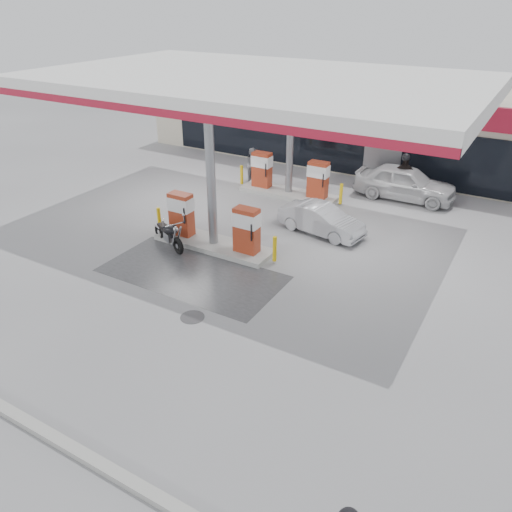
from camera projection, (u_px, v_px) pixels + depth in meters
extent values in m
plane|color=gray|center=(180.00, 270.00, 16.61)|extent=(90.00, 90.00, 0.00)
cube|color=#4C4C4F|center=(192.00, 274.00, 16.38)|extent=(6.00, 3.00, 0.00)
cylinder|color=#38383A|center=(192.00, 317.00, 14.19)|extent=(0.70, 0.70, 0.01)
cube|color=beige|center=(354.00, 117.00, 27.89)|extent=(22.00, 8.00, 4.00)
cube|color=black|center=(325.00, 144.00, 25.09)|extent=(18.00, 0.10, 2.60)
cube|color=maroon|center=(327.00, 102.00, 24.06)|extent=(22.00, 0.25, 1.00)
cube|color=navy|center=(481.00, 118.00, 20.91)|extent=(3.50, 0.12, 0.80)
cube|color=gray|center=(382.00, 159.00, 23.87)|extent=(1.80, 0.14, 2.20)
cube|color=silver|center=(255.00, 83.00, 17.94)|extent=(16.00, 10.00, 0.60)
cube|color=maroon|center=(168.00, 113.00, 14.25)|extent=(16.00, 0.12, 0.24)
cube|color=maroon|center=(312.00, 71.00, 21.81)|extent=(16.00, 0.12, 0.24)
cylinder|color=gray|center=(211.00, 178.00, 16.92)|extent=(0.32, 0.32, 5.00)
cylinder|color=gray|center=(290.00, 139.00, 21.50)|extent=(0.32, 0.32, 5.00)
cube|color=#9E9E99|center=(214.00, 244.00, 18.09)|extent=(4.50, 1.30, 0.18)
cube|color=maroon|center=(181.00, 214.00, 18.30)|extent=(0.85, 0.48, 1.60)
cube|color=maroon|center=(247.00, 230.00, 17.05)|extent=(0.85, 0.48, 1.60)
cube|color=silver|center=(181.00, 204.00, 18.11)|extent=(0.88, 0.52, 0.50)
cube|color=silver|center=(246.00, 219.00, 16.87)|extent=(0.88, 0.52, 0.50)
cylinder|color=gold|center=(159.00, 219.00, 18.99)|extent=(0.14, 0.14, 0.90)
cylinder|color=gold|center=(275.00, 249.00, 16.77)|extent=(0.14, 0.14, 0.90)
cube|color=#9E9E99|center=(289.00, 193.00, 22.68)|extent=(4.50, 1.30, 0.18)
cube|color=maroon|center=(262.00, 170.00, 22.88)|extent=(0.85, 0.48, 1.60)
cube|color=maroon|center=(318.00, 180.00, 21.64)|extent=(0.85, 0.48, 1.60)
cube|color=silver|center=(262.00, 161.00, 22.69)|extent=(0.88, 0.52, 0.50)
cube|color=silver|center=(318.00, 171.00, 21.45)|extent=(0.88, 0.52, 0.50)
cylinder|color=gold|center=(242.00, 175.00, 23.57)|extent=(0.14, 0.14, 0.90)
cylinder|color=gold|center=(341.00, 194.00, 21.35)|extent=(0.14, 0.14, 0.90)
torus|color=black|center=(178.00, 246.00, 17.48)|extent=(0.64, 0.39, 0.63)
torus|color=black|center=(160.00, 232.00, 18.52)|extent=(0.64, 0.39, 0.63)
cube|color=gray|center=(169.00, 237.00, 17.93)|extent=(0.49, 0.40, 0.32)
cube|color=black|center=(167.00, 233.00, 17.99)|extent=(0.91, 0.48, 0.08)
ellipsoid|color=black|center=(170.00, 230.00, 17.66)|extent=(0.68, 0.55, 0.29)
cube|color=black|center=(164.00, 226.00, 18.06)|extent=(0.63, 0.47, 0.11)
cylinder|color=silver|center=(174.00, 225.00, 17.28)|extent=(0.36, 0.75, 0.04)
sphere|color=silver|center=(176.00, 229.00, 17.25)|extent=(0.19, 0.19, 0.19)
cylinder|color=silver|center=(166.00, 233.00, 18.43)|extent=(0.90, 0.46, 0.08)
imported|color=silver|center=(405.00, 183.00, 21.99)|extent=(4.41, 1.82, 1.50)
imported|color=slate|center=(253.00, 164.00, 24.21)|extent=(0.84, 0.93, 1.59)
imported|color=#ACAEB4|center=(321.00, 220.00, 18.90)|extent=(3.50, 1.70, 1.11)
imported|color=black|center=(256.00, 138.00, 29.32)|extent=(4.24, 1.85, 1.21)
imported|color=#AEB1B6|center=(472.00, 172.00, 23.88)|extent=(4.36, 2.86, 1.12)
imported|color=black|center=(403.00, 178.00, 21.95)|extent=(1.21, 0.80, 1.92)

